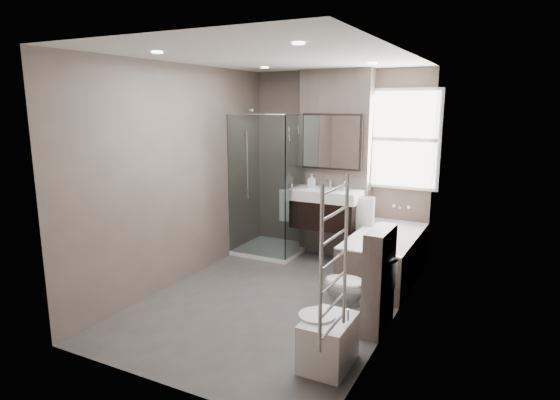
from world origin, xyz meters
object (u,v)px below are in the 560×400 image
Objects in this scene: bathtub at (385,254)px; bidet at (328,341)px; toilet at (355,289)px; vanity at (325,208)px.

bidet is (0.09, -2.16, -0.10)m from bathtub.
bathtub is 1.32m from toilet.
bathtub is 2.99× the size of bidet.
vanity is 1.35× the size of toilet.
vanity is 0.59× the size of bathtub.
toilet is 0.86m from bidet.
bathtub reaches higher than bidet.
toilet is (0.97, -1.64, -0.39)m from vanity.
vanity reaches higher than toilet.
vanity is 2.74m from bidet.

